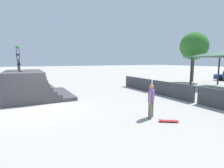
{
  "coord_description": "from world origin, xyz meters",
  "views": [
    {
      "loc": [
        9.86,
        -0.61,
        2.56
      ],
      "look_at": [
        -0.44,
        4.53,
        1.03
      ],
      "focal_mm": 28.0,
      "sensor_mm": 36.0,
      "label": 1
    }
  ],
  "objects_px": {
    "bystander_walking": "(151,100)",
    "tree_far_back": "(194,46)",
    "skateboard_on_deck": "(21,71)",
    "skater_on_deck": "(18,56)",
    "skateboard_on_ground": "(168,121)"
  },
  "relations": [
    {
      "from": "skater_on_deck",
      "to": "skateboard_on_ground",
      "type": "distance_m",
      "value": 10.35
    },
    {
      "from": "skateboard_on_deck",
      "to": "tree_far_back",
      "type": "bearing_deg",
      "value": 104.71
    },
    {
      "from": "skateboard_on_deck",
      "to": "bystander_walking",
      "type": "relative_size",
      "value": 0.51
    },
    {
      "from": "skater_on_deck",
      "to": "skateboard_on_ground",
      "type": "xyz_separation_m",
      "value": [
        8.23,
        5.62,
        -2.81
      ]
    },
    {
      "from": "bystander_walking",
      "to": "skater_on_deck",
      "type": "bearing_deg",
      "value": 86.8
    },
    {
      "from": "skateboard_on_deck",
      "to": "tree_far_back",
      "type": "distance_m",
      "value": 18.74
    },
    {
      "from": "skateboard_on_ground",
      "to": "tree_far_back",
      "type": "height_order",
      "value": "tree_far_back"
    },
    {
      "from": "skateboard_on_deck",
      "to": "bystander_walking",
      "type": "xyz_separation_m",
      "value": [
        6.83,
        5.21,
        -1.09
      ]
    },
    {
      "from": "skateboard_on_deck",
      "to": "bystander_walking",
      "type": "bearing_deg",
      "value": 46.61
    },
    {
      "from": "bystander_walking",
      "to": "tree_far_back",
      "type": "distance_m",
      "value": 16.21
    },
    {
      "from": "skateboard_on_ground",
      "to": "bystander_walking",
      "type": "bearing_deg",
      "value": -37.48
    },
    {
      "from": "skateboard_on_deck",
      "to": "skateboard_on_ground",
      "type": "distance_m",
      "value": 9.57
    },
    {
      "from": "skateboard_on_deck",
      "to": "tree_far_back",
      "type": "xyz_separation_m",
      "value": [
        -1.75,
        18.51,
        2.36
      ]
    },
    {
      "from": "skater_on_deck",
      "to": "skateboard_on_ground",
      "type": "bearing_deg",
      "value": 35.21
    },
    {
      "from": "skateboard_on_deck",
      "to": "bystander_walking",
      "type": "height_order",
      "value": "skateboard_on_deck"
    }
  ]
}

